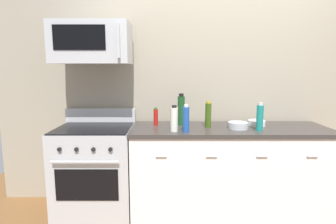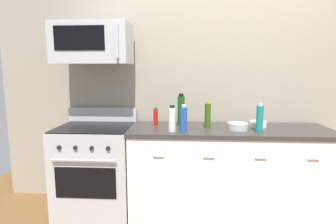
{
  "view_description": "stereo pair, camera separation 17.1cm",
  "coord_description": "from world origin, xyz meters",
  "px_view_note": "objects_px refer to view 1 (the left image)",
  "views": [
    {
      "loc": [
        -0.62,
        -2.71,
        1.5
      ],
      "look_at": [
        -0.61,
        -0.05,
        1.08
      ],
      "focal_mm": 29.51,
      "sensor_mm": 36.0,
      "label": 1
    },
    {
      "loc": [
        -0.45,
        -2.71,
        1.5
      ],
      "look_at": [
        -0.61,
        -0.05,
        1.08
      ],
      "focal_mm": 29.51,
      "sensor_mm": 36.0,
      "label": 2
    }
  ],
  "objects_px": {
    "bottle_wine_green": "(180,110)",
    "bowl_white_ceramic": "(255,123)",
    "bottle_olive_oil": "(207,115)",
    "bottle_soda_blue": "(185,119)",
    "bowl_steel_prep": "(237,125)",
    "bottle_sparkling_teal": "(259,117)",
    "bottle_vinegar_white": "(173,119)",
    "bottle_hot_sauce_red": "(155,117)",
    "range_oven": "(95,170)",
    "microwave": "(91,43)"
  },
  "relations": [
    {
      "from": "bottle_olive_oil",
      "to": "bottle_vinegar_white",
      "type": "xyz_separation_m",
      "value": [
        -0.34,
        -0.19,
        -0.01
      ]
    },
    {
      "from": "bottle_wine_green",
      "to": "bowl_white_ceramic",
      "type": "xyz_separation_m",
      "value": [
        0.78,
        -0.03,
        -0.13
      ]
    },
    {
      "from": "bottle_soda_blue",
      "to": "bottle_sparkling_teal",
      "type": "height_order",
      "value": "bottle_sparkling_teal"
    },
    {
      "from": "bottle_hot_sauce_red",
      "to": "bottle_sparkling_teal",
      "type": "height_order",
      "value": "bottle_sparkling_teal"
    },
    {
      "from": "bottle_olive_oil",
      "to": "bowl_steel_prep",
      "type": "height_order",
      "value": "bottle_olive_oil"
    },
    {
      "from": "bottle_olive_oil",
      "to": "bottle_sparkling_teal",
      "type": "distance_m",
      "value": 0.49
    },
    {
      "from": "bottle_olive_oil",
      "to": "bottle_sparkling_teal",
      "type": "bearing_deg",
      "value": -18.28
    },
    {
      "from": "bottle_hot_sauce_red",
      "to": "bowl_white_ceramic",
      "type": "relative_size",
      "value": 1.08
    },
    {
      "from": "bottle_vinegar_white",
      "to": "bowl_white_ceramic",
      "type": "xyz_separation_m",
      "value": [
        0.86,
        0.26,
        -0.09
      ]
    },
    {
      "from": "bottle_vinegar_white",
      "to": "bottle_hot_sauce_red",
      "type": "distance_m",
      "value": 0.34
    },
    {
      "from": "bottle_wine_green",
      "to": "bottle_sparkling_teal",
      "type": "bearing_deg",
      "value": -19.36
    },
    {
      "from": "bottle_wine_green",
      "to": "bottle_vinegar_white",
      "type": "bearing_deg",
      "value": -105.14
    },
    {
      "from": "bottle_wine_green",
      "to": "bowl_white_ceramic",
      "type": "relative_size",
      "value": 1.93
    },
    {
      "from": "bottle_vinegar_white",
      "to": "bottle_soda_blue",
      "type": "xyz_separation_m",
      "value": [
        0.11,
        -0.03,
        0.01
      ]
    },
    {
      "from": "bottle_soda_blue",
      "to": "bottle_sparkling_teal",
      "type": "relative_size",
      "value": 0.97
    },
    {
      "from": "microwave",
      "to": "bottle_hot_sauce_red",
      "type": "bearing_deg",
      "value": 5.77
    },
    {
      "from": "bowl_steel_prep",
      "to": "bowl_white_ceramic",
      "type": "height_order",
      "value": "bowl_steel_prep"
    },
    {
      "from": "bottle_soda_blue",
      "to": "bottle_wine_green",
      "type": "xyz_separation_m",
      "value": [
        -0.03,
        0.32,
        0.03
      ]
    },
    {
      "from": "bottle_olive_oil",
      "to": "bottle_wine_green",
      "type": "bearing_deg",
      "value": 158.78
    },
    {
      "from": "bottle_vinegar_white",
      "to": "range_oven",
      "type": "bearing_deg",
      "value": 167.48
    },
    {
      "from": "bottle_wine_green",
      "to": "bowl_steel_prep",
      "type": "bearing_deg",
      "value": -17.15
    },
    {
      "from": "bottle_sparkling_teal",
      "to": "bottle_vinegar_white",
      "type": "bearing_deg",
      "value": -177.7
    },
    {
      "from": "bottle_olive_oil",
      "to": "bottle_wine_green",
      "type": "relative_size",
      "value": 0.81
    },
    {
      "from": "bottle_soda_blue",
      "to": "bottle_hot_sauce_red",
      "type": "bearing_deg",
      "value": 133.05
    },
    {
      "from": "bottle_sparkling_teal",
      "to": "bowl_steel_prep",
      "type": "xyz_separation_m",
      "value": [
        -0.18,
        0.09,
        -0.09
      ]
    },
    {
      "from": "range_oven",
      "to": "bottle_olive_oil",
      "type": "distance_m",
      "value": 1.28
    },
    {
      "from": "bottle_olive_oil",
      "to": "bottle_soda_blue",
      "type": "height_order",
      "value": "bottle_olive_oil"
    },
    {
      "from": "bottle_wine_green",
      "to": "bowl_steel_prep",
      "type": "relative_size",
      "value": 1.65
    },
    {
      "from": "bottle_soda_blue",
      "to": "bottle_wine_green",
      "type": "distance_m",
      "value": 0.32
    },
    {
      "from": "microwave",
      "to": "bottle_sparkling_teal",
      "type": "bearing_deg",
      "value": -6.73
    },
    {
      "from": "range_oven",
      "to": "bottle_hot_sauce_red",
      "type": "distance_m",
      "value": 0.83
    },
    {
      "from": "bottle_vinegar_white",
      "to": "bowl_white_ceramic",
      "type": "height_order",
      "value": "bottle_vinegar_white"
    },
    {
      "from": "bottle_olive_oil",
      "to": "bowl_steel_prep",
      "type": "distance_m",
      "value": 0.31
    },
    {
      "from": "bowl_white_ceramic",
      "to": "range_oven",
      "type": "bearing_deg",
      "value": -177.26
    },
    {
      "from": "microwave",
      "to": "bottle_olive_oil",
      "type": "height_order",
      "value": "microwave"
    },
    {
      "from": "bottle_vinegar_white",
      "to": "bottle_soda_blue",
      "type": "height_order",
      "value": "bottle_soda_blue"
    },
    {
      "from": "bottle_sparkling_teal",
      "to": "bowl_steel_prep",
      "type": "bearing_deg",
      "value": 154.26
    },
    {
      "from": "bottle_hot_sauce_red",
      "to": "bottle_sparkling_teal",
      "type": "distance_m",
      "value": 1.03
    },
    {
      "from": "bottle_wine_green",
      "to": "bottle_hot_sauce_red",
      "type": "bearing_deg",
      "value": -178.88
    },
    {
      "from": "bottle_soda_blue",
      "to": "bowl_white_ceramic",
      "type": "distance_m",
      "value": 0.81
    },
    {
      "from": "bottle_wine_green",
      "to": "bowl_white_ceramic",
      "type": "bearing_deg",
      "value": -2.42
    },
    {
      "from": "bottle_soda_blue",
      "to": "bowl_steel_prep",
      "type": "distance_m",
      "value": 0.55
    },
    {
      "from": "bottle_wine_green",
      "to": "microwave",
      "type": "bearing_deg",
      "value": -175.62
    },
    {
      "from": "microwave",
      "to": "bowl_white_ceramic",
      "type": "distance_m",
      "value": 1.84
    },
    {
      "from": "bowl_steel_prep",
      "to": "bottle_wine_green",
      "type": "bearing_deg",
      "value": 162.85
    },
    {
      "from": "bottle_soda_blue",
      "to": "range_oven",
      "type": "bearing_deg",
      "value": 167.17
    },
    {
      "from": "range_oven",
      "to": "bowl_steel_prep",
      "type": "relative_size",
      "value": 5.36
    },
    {
      "from": "bowl_white_ceramic",
      "to": "microwave",
      "type": "bearing_deg",
      "value": -178.81
    },
    {
      "from": "bottle_vinegar_white",
      "to": "bottle_olive_oil",
      "type": "bearing_deg",
      "value": 28.43
    },
    {
      "from": "range_oven",
      "to": "bottle_olive_oil",
      "type": "bearing_deg",
      "value": 0.44
    }
  ]
}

